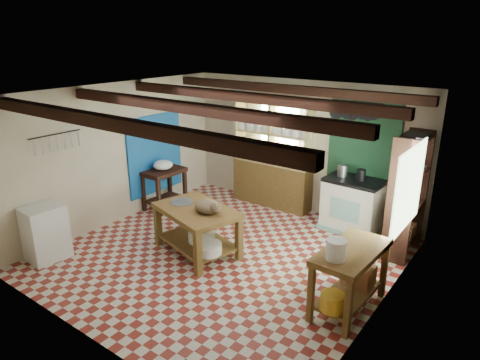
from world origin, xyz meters
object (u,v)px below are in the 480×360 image
Objects in this scene: right_counter at (349,279)px; cat at (208,207)px; work_table at (197,230)px; white_cabinet at (45,233)px; stove at (353,205)px; prep_table at (164,189)px.

right_counter is 2.39m from cat.
work_table is 2.60m from right_counter.
stove is at bearing 51.85° from white_cabinet.
stove is 2.25× the size of cat.
right_counter reaches higher than work_table.
right_counter is (4.40, 1.58, -0.01)m from white_cabinet.
white_cabinet is at bearing -157.60° from right_counter.
work_table is at bearing -27.78° from prep_table.
work_table is 1.36× the size of stove.
cat is at bearing 11.31° from work_table.
prep_table is at bearing 165.96° from work_table.
cat is at bearing -176.65° from right_counter.
white_cabinet is at bearing -88.95° from prep_table.
right_counter is 2.70× the size of cat.
right_counter is at bearing -11.19° from prep_table.
right_counter reaches higher than prep_table.
prep_table is 0.69× the size of right_counter.
white_cabinet is 0.73× the size of right_counter.
prep_table is at bearing -156.86° from stove.
work_table is 1.13× the size of right_counter.
stove is 2.47m from right_counter.
white_cabinet is 4.67m from right_counter.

